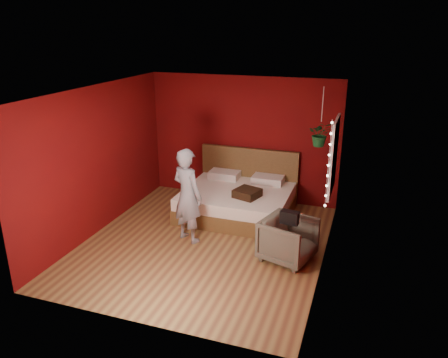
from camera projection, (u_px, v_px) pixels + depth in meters
floor at (205, 243)px, 7.53m from camera, size 4.50×4.50×0.00m
room_walls at (203, 149)px, 6.96m from camera, size 4.04×4.54×2.62m
window at (333, 156)px, 7.22m from camera, size 0.05×0.97×1.27m
fairy_lights at (328, 165)px, 6.76m from camera, size 0.04×0.04×1.45m
bed at (239, 199)px, 8.64m from camera, size 2.07×1.76×1.14m
person at (187, 196)px, 7.38m from camera, size 0.71×0.60×1.65m
armchair at (288, 240)px, 6.90m from camera, size 0.95×0.94×0.70m
handbag at (290, 217)px, 6.61m from camera, size 0.29×0.17×0.20m
throw_pillow at (247, 193)px, 8.13m from camera, size 0.53×0.53×0.15m
hanging_plant at (320, 134)px, 7.41m from camera, size 0.44×0.39×1.01m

